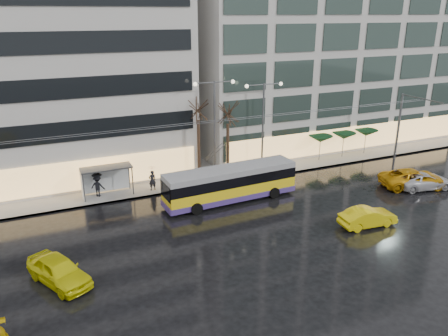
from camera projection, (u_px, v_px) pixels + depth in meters
ground at (248, 232)px, 31.31m from camera, size 140.00×140.00×0.00m
sidewalk at (203, 167)px, 44.10m from camera, size 80.00×10.00×0.15m
kerb at (222, 184)px, 39.84m from camera, size 80.00×0.10×0.15m
building_right at (322, 32)px, 50.67m from camera, size 32.00×14.00×25.00m
trolleybus at (231, 185)px, 36.01m from camera, size 11.42×4.57×5.25m
catenary at (217, 144)px, 37.10m from camera, size 42.24×5.12×7.00m
bus_shelter at (102, 175)px, 36.65m from camera, size 4.20×1.60×2.51m
street_lamp_near at (215, 116)px, 39.36m from camera, size 3.96×0.36×9.03m
street_lamp_far at (263, 114)px, 41.36m from camera, size 3.96×0.36×8.53m
tree_a at (198, 105)px, 38.59m from camera, size 3.20×3.20×8.40m
tree_b at (228, 110)px, 40.14m from camera, size 3.20×3.20×7.70m
parasol_a at (320, 139)px, 45.30m from camera, size 2.50×2.50×2.65m
parasol_b at (344, 136)px, 46.45m from camera, size 2.50×2.50×2.65m
parasol_c at (366, 133)px, 47.60m from camera, size 2.50×2.50×2.65m
taxi_a at (59, 271)px, 25.15m from camera, size 3.80×5.02×1.59m
taxi_b at (368, 217)px, 31.93m from camera, size 4.41×1.84×1.42m
taxi_c at (413, 179)px, 39.04m from camera, size 6.40×4.31×1.63m
sedan_silver at (424, 181)px, 38.87m from camera, size 5.44×3.30×1.41m
pedestrian_a at (152, 175)px, 37.81m from camera, size 1.06×1.08×2.19m
pedestrian_b at (146, 174)px, 39.93m from camera, size 0.75×0.59×1.52m
pedestrian_c at (98, 184)px, 36.62m from camera, size 1.37×1.20×2.11m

